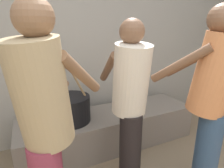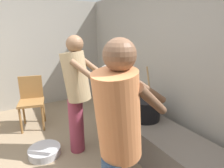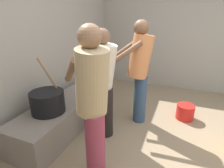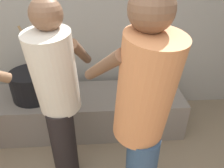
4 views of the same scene
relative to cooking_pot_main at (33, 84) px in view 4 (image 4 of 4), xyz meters
name	(u,v)px [view 4 (image 4 of 4)]	position (x,y,z in m)	size (l,w,h in m)	color
block_enclosure_rear	(53,17)	(0.19, 0.51, 0.56)	(5.57, 0.20, 2.26)	#9E998E
hearth_ledge	(83,111)	(0.49, -0.01, -0.36)	(2.17, 0.60, 0.43)	slate
cooking_pot_main	(33,84)	(0.00, 0.00, 0.00)	(0.44, 0.44, 0.74)	black
cook_in_orange_shirt	(143,116)	(0.92, -1.00, 0.34)	(0.56, 0.74, 1.61)	navy
cook_in_cream_shirt	(58,94)	(0.38, -0.64, 0.28)	(0.42, 0.68, 1.51)	black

